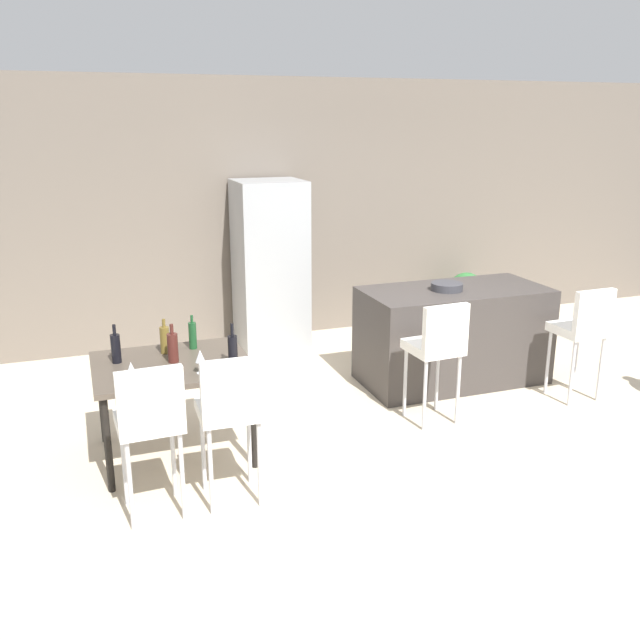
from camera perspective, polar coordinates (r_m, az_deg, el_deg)
ground_plane at (r=6.10m, az=9.04°, el=-7.69°), size 10.00×10.00×0.00m
back_wall at (r=8.08m, az=0.31°, el=9.20°), size 10.00×0.12×2.90m
kitchen_island at (r=6.73m, az=10.97°, el=-1.24°), size 1.75×0.85×0.92m
bar_chair_left at (r=5.69m, az=9.73°, el=-1.95°), size 0.42×0.42×1.05m
bar_chair_middle at (r=6.52m, az=21.03°, el=-0.46°), size 0.41×0.41×1.05m
dining_table at (r=5.20m, az=-12.16°, el=-4.23°), size 1.14×0.92×0.74m
dining_chair_near at (r=4.41m, az=-13.95°, el=-7.81°), size 0.41×0.41×1.05m
dining_chair_far at (r=4.47m, az=-7.45°, el=-7.06°), size 0.41×0.41×1.05m
wine_bottle_inner at (r=5.36m, az=-12.76°, el=-1.59°), size 0.07×0.07×0.27m
wine_bottle_near at (r=5.25m, az=-16.60°, el=-2.23°), size 0.07×0.07×0.29m
wine_bottle_corner at (r=5.15m, az=-12.13°, el=-2.22°), size 0.08×0.08×0.29m
wine_bottle_end at (r=5.43m, az=-10.53°, el=-1.24°), size 0.06×0.06×0.27m
wine_bottle_far at (r=5.03m, az=-7.26°, el=-2.43°), size 0.07×0.07×0.31m
wine_glass_left at (r=4.75m, az=-15.41°, el=-3.95°), size 0.07×0.07×0.17m
wine_glass_middle at (r=4.89m, az=-9.92°, el=-3.01°), size 0.07×0.07×0.17m
refrigerator at (r=7.52m, az=-4.16°, el=4.51°), size 0.72×0.68×1.84m
fruit_bowl at (r=6.53m, az=10.49°, el=2.75°), size 0.30×0.30×0.07m
potted_plant at (r=8.61m, az=12.02°, el=2.12°), size 0.46×0.46×0.66m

